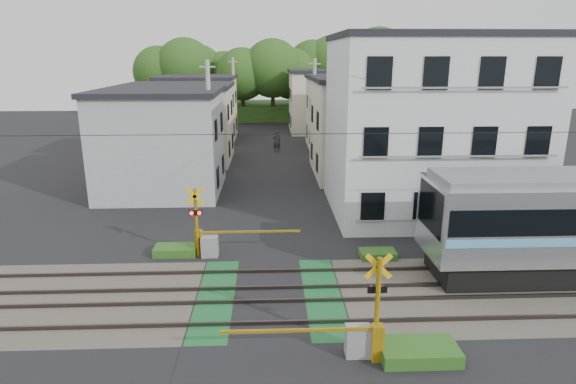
{
  "coord_description": "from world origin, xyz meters",
  "views": [
    {
      "loc": [
        0.03,
        -15.43,
        8.26
      ],
      "look_at": [
        0.87,
        5.0,
        2.41
      ],
      "focal_mm": 30.0,
      "sensor_mm": 36.0,
      "label": 1
    }
  ],
  "objects_px": {
    "crossing_signal_far": "(208,240)",
    "apartment_block": "(429,126)",
    "crossing_signal_near": "(362,334)",
    "pedestrian": "(277,141)"
  },
  "relations": [
    {
      "from": "crossing_signal_near",
      "to": "apartment_block",
      "type": "xyz_separation_m",
      "value": [
        5.91,
        13.15,
        3.94
      ]
    },
    {
      "from": "crossing_signal_far",
      "to": "apartment_block",
      "type": "distance_m",
      "value": 13.14
    },
    {
      "from": "apartment_block",
      "to": "pedestrian",
      "type": "xyz_separation_m",
      "value": [
        -7.74,
        17.09,
        -3.71
      ]
    },
    {
      "from": "crossing_signal_far",
      "to": "apartment_block",
      "type": "relative_size",
      "value": 0.46
    },
    {
      "from": "apartment_block",
      "to": "crossing_signal_far",
      "type": "bearing_deg",
      "value": -152.22
    },
    {
      "from": "crossing_signal_near",
      "to": "apartment_block",
      "type": "distance_m",
      "value": 14.95
    },
    {
      "from": "crossing_signal_near",
      "to": "apartment_block",
      "type": "height_order",
      "value": "apartment_block"
    },
    {
      "from": "crossing_signal_far",
      "to": "apartment_block",
      "type": "height_order",
      "value": "apartment_block"
    },
    {
      "from": "crossing_signal_far",
      "to": "pedestrian",
      "type": "bearing_deg",
      "value": 81.7
    },
    {
      "from": "crossing_signal_far",
      "to": "apartment_block",
      "type": "xyz_separation_m",
      "value": [
        11.09,
        5.84,
        3.94
      ]
    }
  ]
}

